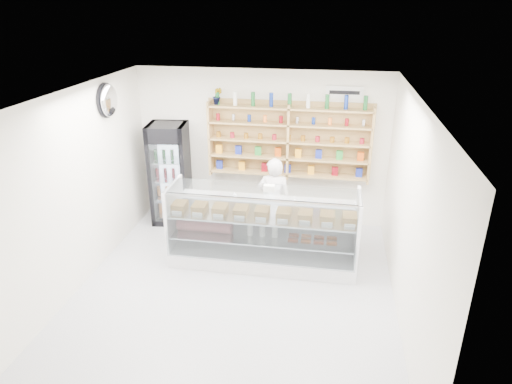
# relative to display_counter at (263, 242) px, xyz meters

# --- Properties ---
(room) EXTENTS (5.00, 5.00, 5.00)m
(room) POSITION_rel_display_counter_xyz_m (-0.28, -0.92, 1.05)
(room) COLOR #BBBBC0
(room) RESTS_ON ground
(display_counter) EXTENTS (2.90, 0.86, 1.26)m
(display_counter) POSITION_rel_display_counter_xyz_m (0.00, 0.00, 0.00)
(display_counter) COLOR white
(display_counter) RESTS_ON floor
(shop_worker) EXTENTS (0.56, 0.36, 1.52)m
(shop_worker) POSITION_rel_display_counter_xyz_m (0.08, 0.69, 0.41)
(shop_worker) COLOR silver
(shop_worker) RESTS_ON floor
(drinks_cooler) EXTENTS (0.74, 0.73, 1.86)m
(drinks_cooler) POSITION_rel_display_counter_xyz_m (-1.92, 1.21, 0.59)
(drinks_cooler) COLOR black
(drinks_cooler) RESTS_ON floor
(wall_shelving) EXTENTS (2.84, 0.28, 1.33)m
(wall_shelving) POSITION_rel_display_counter_xyz_m (0.22, 1.42, 1.24)
(wall_shelving) COLOR tan
(wall_shelving) RESTS_ON back_wall
(potted_plant) EXTENTS (0.16, 0.13, 0.30)m
(potted_plant) POSITION_rel_display_counter_xyz_m (-1.03, 1.42, 1.99)
(potted_plant) COLOR #1E6626
(potted_plant) RESTS_ON wall_shelving
(security_mirror) EXTENTS (0.15, 0.50, 0.50)m
(security_mirror) POSITION_rel_display_counter_xyz_m (-2.45, 0.28, 2.10)
(security_mirror) COLOR silver
(security_mirror) RESTS_ON left_wall
(wall_sign) EXTENTS (0.62, 0.03, 0.20)m
(wall_sign) POSITION_rel_display_counter_xyz_m (1.12, 1.55, 2.10)
(wall_sign) COLOR white
(wall_sign) RESTS_ON back_wall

